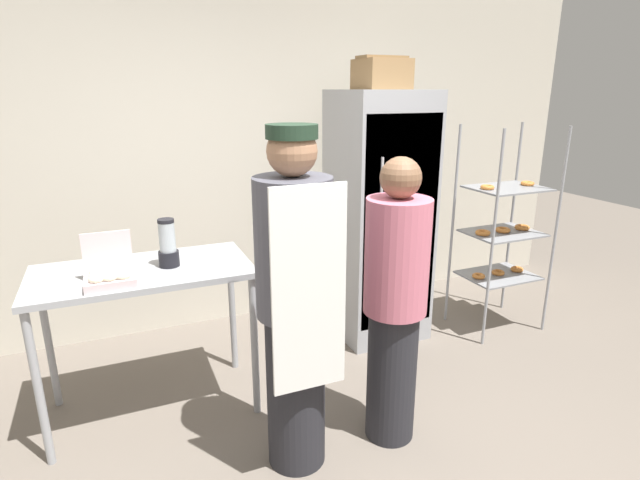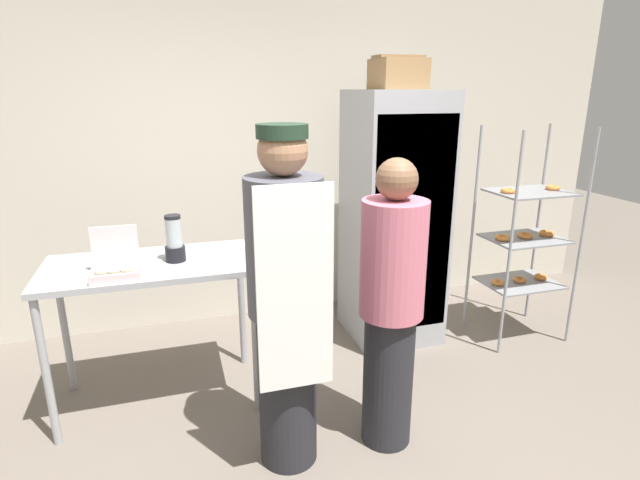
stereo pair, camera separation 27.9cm
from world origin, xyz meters
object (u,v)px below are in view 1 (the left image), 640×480
cardboard_storage_box (382,73)px  blender_pitcher (168,245)px  baking_rack (503,233)px  person_customer (395,304)px  person_baker (295,302)px  donut_box (109,276)px  refrigerator (378,217)px

cardboard_storage_box → blender_pitcher: bearing=-166.2°
baking_rack → person_customer: 1.76m
blender_pitcher → cardboard_storage_box: 1.91m
blender_pitcher → person_baker: size_ratio=0.16×
donut_box → blender_pitcher: 0.38m
donut_box → baking_rack: bearing=5.4°
refrigerator → person_baker: refrigerator is taller
refrigerator → blender_pitcher: 1.68m
donut_box → cardboard_storage_box: bearing=16.5°
baking_rack → blender_pitcher: baking_rack is taller
donut_box → blender_pitcher: bearing=28.8°
refrigerator → person_customer: bearing=-115.5°
person_baker → person_customer: (0.56, -0.01, -0.10)m
refrigerator → donut_box: bearing=-163.0°
refrigerator → blender_pitcher: refrigerator is taller
blender_pitcher → person_baker: 0.91m
donut_box → person_baker: bearing=-35.0°
baking_rack → cardboard_storage_box: cardboard_storage_box is taller
refrigerator → cardboard_storage_box: size_ratio=5.65×
cardboard_storage_box → person_baker: size_ratio=0.19×
donut_box → cardboard_storage_box: size_ratio=0.78×
blender_pitcher → refrigerator: bearing=14.4°
cardboard_storage_box → person_customer: bearing=-114.8°
cardboard_storage_box → person_customer: 1.76m
refrigerator → person_customer: (-0.57, -1.19, -0.14)m
baking_rack → person_baker: bearing=-157.8°
baking_rack → person_baker: 2.26m
cardboard_storage_box → person_baker: cardboard_storage_box is taller
donut_box → person_baker: (0.82, -0.58, -0.05)m
baking_rack → blender_pitcher: 2.61m
blender_pitcher → person_customer: bearing=-35.9°
refrigerator → baking_rack: refrigerator is taller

